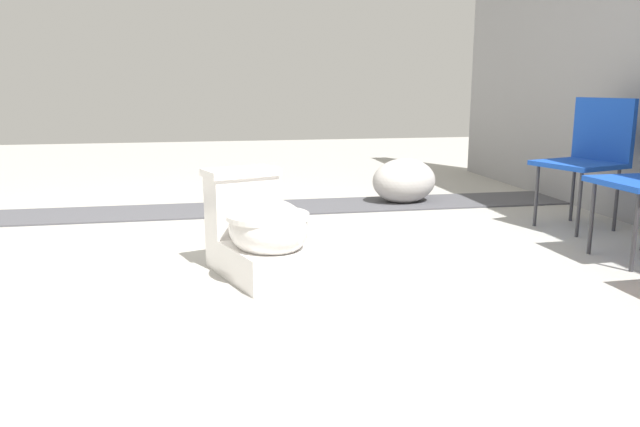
# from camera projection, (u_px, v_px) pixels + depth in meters

# --- Properties ---
(ground_plane) EXTENTS (14.00, 14.00, 0.00)m
(ground_plane) POSITION_uv_depth(u_px,v_px,m) (208.00, 262.00, 3.30)
(ground_plane) COLOR #A8A59E
(gravel_strip) EXTENTS (0.56, 8.00, 0.01)m
(gravel_strip) POSITION_uv_depth(u_px,v_px,m) (272.00, 208.00, 4.69)
(gravel_strip) COLOR #4C4C51
(gravel_strip) RESTS_ON ground
(toilet) EXTENTS (0.72, 0.56, 0.52)m
(toilet) POSITION_uv_depth(u_px,v_px,m) (260.00, 232.00, 3.02)
(toilet) COLOR white
(toilet) RESTS_ON ground
(folding_chair_left) EXTENTS (0.55, 0.55, 0.83)m
(folding_chair_left) POSITION_uv_depth(u_px,v_px,m) (591.00, 149.00, 4.00)
(folding_chair_left) COLOR #1947B2
(folding_chair_left) RESTS_ON ground
(boulder_near) EXTENTS (0.46, 0.57, 0.35)m
(boulder_near) POSITION_uv_depth(u_px,v_px,m) (404.00, 181.00, 4.88)
(boulder_near) COLOR #B7B2AD
(boulder_near) RESTS_ON ground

